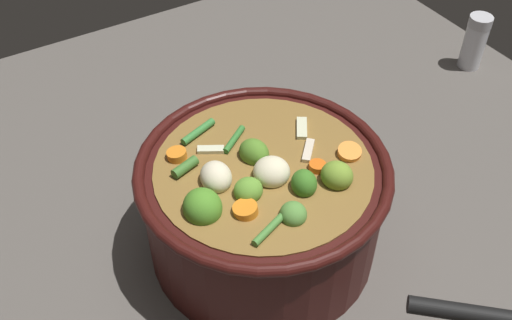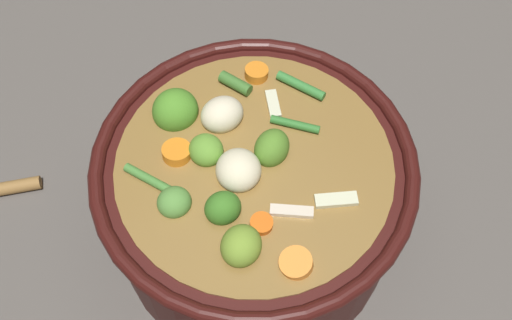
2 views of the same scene
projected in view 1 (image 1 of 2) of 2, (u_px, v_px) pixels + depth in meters
ground_plane at (262, 243)px, 0.72m from camera, size 1.10×1.10×0.00m
cooking_pot at (263, 204)px, 0.67m from camera, size 0.27×0.27×0.15m
salt_shaker at (475, 42)px, 0.95m from camera, size 0.04×0.04×0.09m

